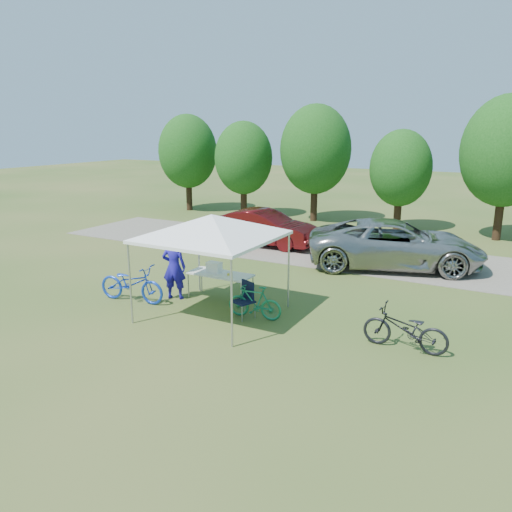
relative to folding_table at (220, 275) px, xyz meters
The scene contains 14 objects.
ground 1.47m from the folding_table, 65.76° to the right, with size 100.00×100.00×0.00m, color #2D5119.
gravel_strip 6.90m from the folding_table, 85.66° to the left, with size 24.00×5.00×0.02m, color gray.
canopy 2.29m from the folding_table, 65.76° to the right, with size 4.53×4.53×3.00m.
treeline 13.19m from the folding_table, 89.00° to the left, with size 24.89×4.28×6.30m.
folding_table is the anchor object (origin of this frame).
folding_chair 1.59m from the folding_table, 32.30° to the right, with size 0.63×0.66×0.95m.
cooler 0.28m from the folding_table, behind, with size 0.43×0.29×0.31m.
ice_cream_cup 0.32m from the folding_table, ahead, with size 0.07×0.07×0.05m, color yellow.
cyclist 1.36m from the folding_table, 154.54° to the right, with size 0.69×0.46×1.90m, color #1B13A1.
bike_blue 2.55m from the folding_table, 146.70° to the right, with size 0.72×2.08×1.09m, color blue.
bike_green 1.84m from the folding_table, 27.72° to the right, with size 0.42×1.49×0.90m, color #1C7F54.
bike_dark 5.58m from the folding_table, ahead, with size 0.66×1.91×1.00m, color black.
minivan 6.91m from the folding_table, 58.37° to the left, with size 2.81×6.09×1.69m, color #A3A39E.
sedan 7.01m from the folding_table, 107.43° to the left, with size 1.59×4.56×1.50m, color #500D0F.
Camera 1 is at (7.05, -10.49, 4.88)m, focal length 35.00 mm.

